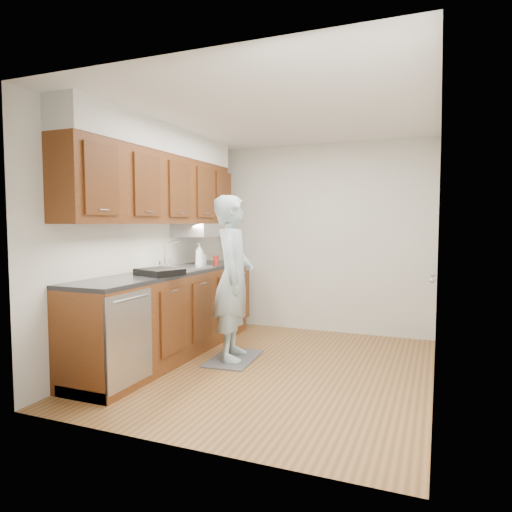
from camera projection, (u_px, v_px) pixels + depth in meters
The scene contains 15 objects.
floor at pixel (273, 368), 4.58m from camera, with size 3.50×3.50×0.00m, color olive.
ceiling at pixel (274, 115), 4.40m from camera, with size 3.50×3.50×0.00m, color white.
wall_left at pixel (147, 242), 5.05m from camera, with size 0.02×3.50×2.50m, color silver.
wall_right at pixel (437, 247), 3.93m from camera, with size 0.02×3.50×2.50m, color silver.
wall_back at pixel (318, 238), 6.11m from camera, with size 3.00×0.02×2.50m, color silver.
counter at pixel (171, 311), 4.99m from camera, with size 0.64×2.80×1.30m.
upper_cabinets at pixel (161, 178), 4.98m from camera, with size 0.47×2.80×1.21m.
closet_door at pixel (435, 270), 4.23m from camera, with size 0.02×1.22×2.05m, color beige.
floor_mat at pixel (234, 358), 4.89m from camera, with size 0.45×0.77×0.01m, color #5E5E60.
person at pixel (233, 267), 4.82m from camera, with size 0.69×0.46×1.96m, color #A3BFC7.
soap_bottle_a at pixel (200, 255), 5.46m from camera, with size 0.11×0.11×0.28m, color white.
soap_bottle_b at pixel (201, 257), 5.58m from camera, with size 0.09×0.09×0.20m, color white.
soap_bottle_c at pixel (202, 258), 5.67m from camera, with size 0.12×0.12×0.15m, color white.
soda_can at pixel (216, 260), 5.58m from camera, with size 0.07×0.07×0.12m, color red.
dish_rack at pixel (160, 272), 4.52m from camera, with size 0.41×0.35×0.06m, color black.
Camera 1 is at (1.51, -4.23, 1.46)m, focal length 32.00 mm.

